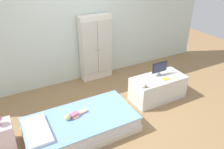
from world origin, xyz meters
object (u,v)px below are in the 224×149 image
(wardrobe, at_px, (96,48))
(rocking_horse_toy, at_px, (146,85))
(nightstand, at_px, (2,136))
(book_yellow, at_px, (166,79))
(tv_stand, at_px, (158,88))
(bed, at_px, (81,125))
(doll, at_px, (72,116))
(tv_monitor, at_px, (160,68))

(wardrobe, xyz_separation_m, rocking_horse_toy, (0.25, -1.49, -0.20))
(nightstand, bearing_deg, book_yellow, -2.87)
(nightstand, xyz_separation_m, tv_stand, (2.75, -0.03, 0.02))
(bed, height_order, wardrobe, wardrobe)
(bed, bearing_deg, rocking_horse_toy, 1.21)
(rocking_horse_toy, bearing_deg, doll, 178.25)
(doll, distance_m, wardrobe, 1.85)
(nightstand, height_order, tv_stand, tv_stand)
(tv_stand, relative_size, book_yellow, 7.74)
(bed, xyz_separation_m, tv_monitor, (1.71, 0.28, 0.47))
(wardrobe, distance_m, tv_monitor, 1.45)
(book_yellow, bearing_deg, bed, -177.19)
(tv_monitor, bearing_deg, wardrobe, 121.28)
(bed, distance_m, book_yellow, 1.75)
(rocking_horse_toy, height_order, book_yellow, rocking_horse_toy)
(rocking_horse_toy, bearing_deg, tv_monitor, 27.40)
(doll, height_order, rocking_horse_toy, rocking_horse_toy)
(nightstand, bearing_deg, bed, -11.52)
(bed, bearing_deg, book_yellow, 2.81)
(rocking_horse_toy, bearing_deg, wardrobe, 99.70)
(bed, relative_size, tv_monitor, 5.24)
(nightstand, bearing_deg, doll, -9.11)
(book_yellow, bearing_deg, doll, -179.44)
(tv_stand, bearing_deg, bed, -173.16)
(bed, distance_m, tv_stand, 1.65)
(tv_stand, xyz_separation_m, book_yellow, (0.08, -0.11, 0.23))
(bed, bearing_deg, wardrobe, 57.57)
(nightstand, xyz_separation_m, tv_monitor, (2.82, 0.06, 0.40))
(tv_stand, distance_m, book_yellow, 0.27)
(tv_stand, distance_m, tv_monitor, 0.39)
(doll, xyz_separation_m, book_yellow, (1.83, 0.02, 0.15))
(bed, xyz_separation_m, book_yellow, (1.72, 0.08, 0.32))
(nightstand, height_order, tv_monitor, tv_monitor)
(tv_monitor, xyz_separation_m, book_yellow, (0.01, -0.20, -0.14))
(bed, distance_m, nightstand, 1.13)
(bed, distance_m, wardrobe, 1.88)
(nightstand, height_order, rocking_horse_toy, rocking_horse_toy)
(bed, relative_size, doll, 4.35)
(doll, relative_size, book_yellow, 2.96)
(nightstand, distance_m, tv_stand, 2.75)
(bed, xyz_separation_m, wardrobe, (0.96, 1.51, 0.57))
(wardrobe, xyz_separation_m, tv_monitor, (0.75, -1.23, -0.10))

